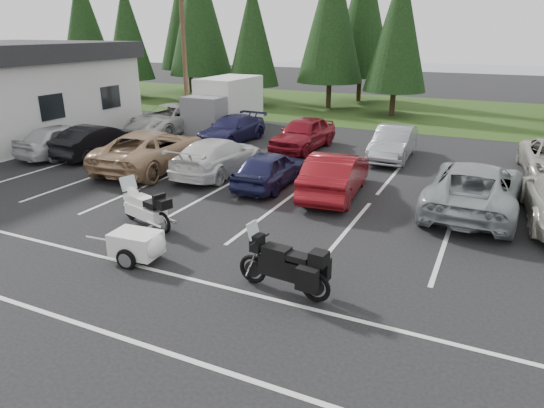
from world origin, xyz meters
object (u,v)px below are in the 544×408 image
Objects in this scene: utility_pole at (184,45)px; car_far_0 at (170,119)px; car_far_2 at (303,134)px; car_far_1 at (232,129)px; car_near_4 at (270,169)px; touring_motorcycle at (145,204)px; car_near_6 at (475,187)px; box_truck at (221,104)px; car_near_5 at (335,174)px; cargo_trailer at (136,247)px; car_near_0 at (64,139)px; car_near_3 at (218,156)px; car_far_3 at (393,143)px; car_near_1 at (99,141)px; car_near_2 at (152,149)px; adventure_motorcycle at (283,261)px.

car_far_0 is at bearing -93.41° from utility_pole.
car_far_1 is at bearing -175.53° from car_far_2.
car_far_2 reaches higher than car_near_4.
touring_motorcycle is (7.77, -11.70, -0.08)m from car_far_0.
car_near_4 is at bearing 5.75° from car_near_6.
box_truck reaches higher than car_near_6.
utility_pole reaches higher than car_near_5.
car_far_2 is 13.13m from cargo_trailer.
car_near_3 is (8.05, 0.45, -0.03)m from car_near_0.
car_far_3 is at bearing -119.39° from car_near_4.
car_near_5 is at bearing 173.82° from car_near_3.
touring_motorcycle is (-8.68, -5.55, -0.10)m from car_near_6.
car_far_1 is 3.97m from car_far_2.
utility_pole is 4.23m from car_far_0.
car_near_3 reaches higher than cargo_trailer.
car_far_1 is (-7.59, 5.93, -0.10)m from car_near_5.
cargo_trailer is (4.72, -13.06, -0.27)m from car_far_1.
box_truck reaches higher than car_far_1.
car_near_5 is 13.60m from car_far_0.
car_far_3 is (12.58, -2.14, -3.97)m from utility_pole.
car_far_1 is 1.81× the size of touring_motorcycle.
car_near_5 is 0.82× the size of car_far_0.
car_far_1 is (-12.11, 5.55, -0.13)m from car_near_6.
car_near_5 is at bearing -98.46° from car_far_3.
box_truck is 1.27× the size of car_far_3.
car_near_4 is at bearing 88.60° from touring_motorcycle.
car_far_2 is 4.36m from car_far_3.
car_near_6 is at bearing 179.22° from car_near_5.
car_near_1 is 0.77× the size of car_near_6.
car_far_0 is at bearing 176.66° from car_far_1.
car_near_0 is at bearing -158.57° from car_far_3.
car_near_1 is at bearing -0.84° from car_near_3.
car_near_2 reaches higher than car_far_3.
utility_pole reaches higher than adventure_motorcycle.
car_near_2 is 5.87m from car_far_1.
car_near_2 reaches higher than car_near_5.
car_near_1 is at bearing -9.16° from car_near_5.
car_near_2 is 8.06m from car_near_5.
car_far_1 is (4.35, -0.60, -0.12)m from car_far_0.
car_near_4 is (9.10, -0.79, -0.05)m from car_near_1.
utility_pole is 1.93× the size of car_near_5.
car_near_4 is 1.56× the size of touring_motorcycle.
touring_motorcycle is at bearing -68.37° from car_far_1.
car_far_3 is (13.93, 5.87, -0.03)m from car_near_0.
car_far_2 reaches higher than car_far_1.
car_near_0 is at bearing 159.21° from adventure_motorcycle.
utility_pole is 3.55× the size of adventure_motorcycle.
box_truck is 17.27m from cargo_trailer.
car_near_2 is 1.18× the size of car_near_3.
adventure_motorcycle reaches higher than car_near_5.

